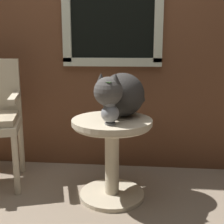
{
  "coord_description": "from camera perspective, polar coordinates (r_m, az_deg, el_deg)",
  "views": [
    {
      "loc": [
        0.33,
        -1.76,
        1.06
      ],
      "look_at": [
        0.14,
        0.2,
        0.62
      ],
      "focal_mm": 48.07,
      "sensor_mm": 36.0,
      "label": 1
    }
  ],
  "objects": [
    {
      "name": "back_wall",
      "position": [
        2.59,
        -1.84,
        17.92
      ],
      "size": [
        4.0,
        0.07,
        2.6
      ],
      "color": "brown",
      "rests_on": "ground_plane"
    },
    {
      "name": "wicker_side_table",
      "position": [
        2.09,
        0.0,
        -6.45
      ],
      "size": [
        0.55,
        0.55,
        0.57
      ],
      "color": "beige",
      "rests_on": "ground_plane"
    },
    {
      "name": "cat",
      "position": [
        2.07,
        1.64,
        3.37
      ],
      "size": [
        0.4,
        0.66,
        0.32
      ],
      "color": "#33302D",
      "rests_on": "wicker_side_table"
    },
    {
      "name": "pewter_vase_with_ivy",
      "position": [
        1.88,
        -0.39,
        0.26
      ],
      "size": [
        0.12,
        0.12,
        0.27
      ],
      "color": "gray",
      "rests_on": "wicker_side_table"
    },
    {
      "name": "ground_plane",
      "position": [
        2.09,
        -4.61,
        -18.08
      ],
      "size": [
        6.0,
        6.0,
        0.0
      ],
      "primitive_type": "plane",
      "color": "gray"
    }
  ]
}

